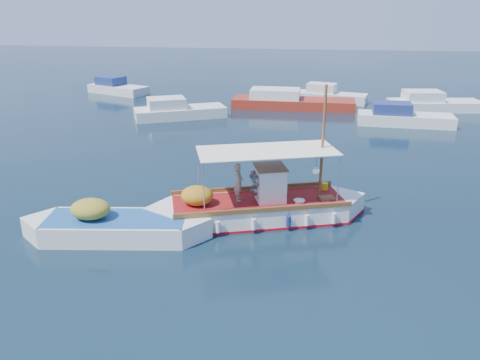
# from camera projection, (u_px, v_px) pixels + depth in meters

# --- Properties ---
(ground) EXTENTS (160.00, 160.00, 0.00)m
(ground) POSITION_uv_depth(u_px,v_px,m) (274.00, 225.00, 18.63)
(ground) COLOR black
(ground) RESTS_ON ground
(fishing_caique) EXTENTS (8.68, 4.48, 5.58)m
(fishing_caique) POSITION_uv_depth(u_px,v_px,m) (257.00, 208.00, 18.98)
(fishing_caique) COLOR white
(fishing_caique) RESTS_ON ground
(dinghy) EXTENTS (7.13, 2.72, 1.76)m
(dinghy) POSITION_uv_depth(u_px,v_px,m) (115.00, 228.00, 17.52)
(dinghy) COLOR white
(dinghy) RESTS_ON ground
(bg_boat_nw) EXTENTS (7.26, 5.18, 1.80)m
(bg_boat_nw) POSITION_uv_depth(u_px,v_px,m) (177.00, 112.00, 36.14)
(bg_boat_nw) COLOR silver
(bg_boat_nw) RESTS_ON ground
(bg_boat_n) EXTENTS (10.26, 2.92, 1.80)m
(bg_boat_n) POSITION_uv_depth(u_px,v_px,m) (289.00, 102.00, 39.63)
(bg_boat_n) COLOR maroon
(bg_boat_n) RESTS_ON ground
(bg_boat_ne) EXTENTS (6.79, 2.53, 1.80)m
(bg_boat_ne) POSITION_uv_depth(u_px,v_px,m) (402.00, 118.00, 34.06)
(bg_boat_ne) COLOR silver
(bg_boat_ne) RESTS_ON ground
(bg_boat_e) EXTENTS (7.69, 3.60, 1.80)m
(bg_boat_e) POSITION_uv_depth(u_px,v_px,m) (432.00, 104.00, 38.81)
(bg_boat_e) COLOR silver
(bg_boat_e) RESTS_ON ground
(bg_boat_far_w) EXTENTS (6.59, 4.50, 1.80)m
(bg_boat_far_w) POSITION_uv_depth(u_px,v_px,m) (117.00, 88.00, 46.25)
(bg_boat_far_w) COLOR silver
(bg_boat_far_w) RESTS_ON ground
(bg_boat_far_n) EXTENTS (6.50, 3.39, 1.80)m
(bg_boat_far_n) POSITION_uv_depth(u_px,v_px,m) (329.00, 96.00, 42.21)
(bg_boat_far_n) COLOR silver
(bg_boat_far_n) RESTS_ON ground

